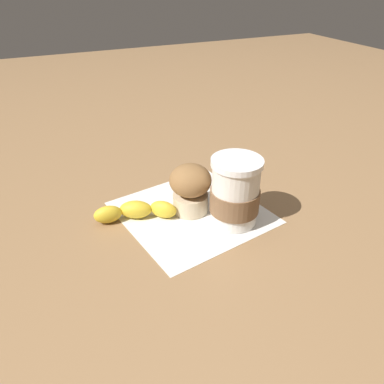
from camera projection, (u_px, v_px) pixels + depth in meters
name	position (u px, v px, depth m)	size (l,w,h in m)	color
ground_plane	(192.00, 213.00, 0.67)	(3.00, 3.00, 0.00)	#936D47
paper_napkin	(192.00, 212.00, 0.67)	(0.24, 0.24, 0.00)	white
coffee_cup	(235.00, 193.00, 0.62)	(0.08, 0.08, 0.12)	silver
muffin	(189.00, 188.00, 0.65)	(0.07, 0.07, 0.09)	beige
banana	(136.00, 211.00, 0.65)	(0.14, 0.07, 0.03)	gold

